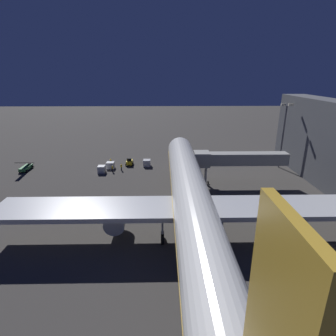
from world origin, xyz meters
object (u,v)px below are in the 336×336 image
(traffic_cone_nose_port, at_px, (188,167))
(jet_bridge, at_px, (233,159))
(ground_crew_under_port_wing, at_px, (111,161))
(baggage_tug_spare, at_px, (129,162))
(belt_loader, at_px, (26,167))
(baggage_container_near_belt, at_px, (102,169))
(baggage_container_far_row, at_px, (147,163))
(baggage_container_spare, at_px, (110,165))
(ground_crew_by_tug, at_px, (112,168))
(traffic_cone_nose_starboard, at_px, (170,167))
(airliner_at_gate, at_px, (193,206))
(apron_floodlight_mast, at_px, (283,131))
(ground_crew_walking_aft, at_px, (121,167))

(traffic_cone_nose_port, bearing_deg, jet_bridge, 129.33)
(jet_bridge, height_order, ground_crew_under_port_wing, jet_bridge)
(baggage_tug_spare, xyz_separation_m, ground_crew_under_port_wing, (4.91, -0.24, 0.18))
(belt_loader, relative_size, baggage_container_near_belt, 4.20)
(baggage_container_near_belt, distance_m, baggage_container_far_row, 11.65)
(baggage_tug_spare, height_order, baggage_container_spare, baggage_tug_spare)
(jet_bridge, relative_size, baggage_container_far_row, 10.63)
(ground_crew_under_port_wing, xyz_separation_m, ground_crew_by_tug, (-1.38, 5.36, 0.01))
(jet_bridge, xyz_separation_m, ground_crew_by_tug, (27.16, -8.08, -4.65))
(baggage_container_near_belt, relative_size, traffic_cone_nose_starboard, 3.25)
(baggage_container_spare, xyz_separation_m, traffic_cone_nose_starboard, (-15.15, 0.30, -0.52))
(jet_bridge, distance_m, ground_crew_by_tug, 28.72)
(airliner_at_gate, bearing_deg, baggage_tug_spare, -69.57)
(jet_bridge, distance_m, belt_loader, 49.89)
(baggage_container_far_row, bearing_deg, ground_crew_by_tug, 27.19)
(apron_floodlight_mast, xyz_separation_m, baggage_container_near_belt, (44.41, 3.10, -8.57))
(apron_floodlight_mast, height_order, baggage_container_near_belt, apron_floodlight_mast)
(jet_bridge, relative_size, ground_crew_under_port_wing, 11.37)
(airliner_at_gate, height_order, belt_loader, airliner_at_gate)
(ground_crew_walking_aft, bearing_deg, baggage_container_far_row, -152.93)
(baggage_container_near_belt, distance_m, traffic_cone_nose_port, 21.32)
(apron_floodlight_mast, bearing_deg, jet_bridge, 36.00)
(baggage_container_near_belt, distance_m, ground_crew_walking_aft, 4.79)
(apron_floodlight_mast, height_order, ground_crew_under_port_wing, apron_floodlight_mast)
(apron_floodlight_mast, bearing_deg, airliner_at_gate, 51.42)
(baggage_container_far_row, bearing_deg, belt_loader, 5.29)
(belt_loader, xyz_separation_m, ground_crew_walking_aft, (-23.57, 0.39, 0.09))
(airliner_at_gate, height_order, baggage_container_far_row, airliner_at_gate)
(traffic_cone_nose_starboard, bearing_deg, baggage_container_near_belt, 9.84)
(traffic_cone_nose_starboard, bearing_deg, ground_crew_under_port_wing, -10.77)
(baggage_container_far_row, xyz_separation_m, traffic_cone_nose_starboard, (-6.04, 1.77, -0.57))
(baggage_container_far_row, distance_m, traffic_cone_nose_port, 10.61)
(ground_crew_by_tug, bearing_deg, traffic_cone_nose_port, -172.61)
(belt_loader, bearing_deg, traffic_cone_nose_port, -178.60)
(baggage_container_near_belt, relative_size, baggage_container_far_row, 0.96)
(airliner_at_gate, height_order, jet_bridge, airliner_at_gate)
(baggage_container_near_belt, xyz_separation_m, baggage_container_spare, (-1.56, -3.20, -0.05))
(ground_crew_by_tug, xyz_separation_m, traffic_cone_nose_port, (-18.57, -2.41, -0.70))
(jet_bridge, height_order, apron_floodlight_mast, apron_floodlight_mast)
(baggage_tug_spare, distance_m, traffic_cone_nose_port, 15.30)
(belt_loader, distance_m, baggage_container_far_row, 29.83)
(airliner_at_gate, xyz_separation_m, belt_loader, (37.95, -30.78, -4.66))
(baggage_tug_spare, height_order, baggage_container_far_row, baggage_tug_spare)
(ground_crew_under_port_wing, bearing_deg, ground_crew_walking_aft, 127.97)
(ground_crew_walking_aft, bearing_deg, apron_floodlight_mast, -177.75)
(jet_bridge, bearing_deg, airliner_at_gate, 63.10)
(ground_crew_by_tug, bearing_deg, jet_bridge, 163.44)
(baggage_container_spare, bearing_deg, traffic_cone_nose_starboard, 178.87)
(baggage_container_spare, relative_size, ground_crew_by_tug, 1.07)
(baggage_tug_spare, bearing_deg, baggage_container_near_belt, 42.80)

